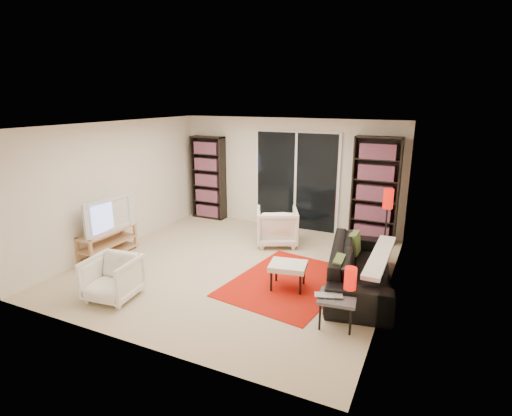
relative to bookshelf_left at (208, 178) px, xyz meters
The scene contains 20 objects.
floor 3.19m from the bookshelf_left, 50.10° to the right, with size 5.00×5.00×0.00m, color #C2B38F.
wall_back 1.97m from the bookshelf_left, ahead, with size 5.00×0.02×2.40m, color #EFE3CC.
wall_front 5.22m from the bookshelf_left, 68.02° to the right, with size 5.00×0.02×2.40m, color #EFE3CC.
wall_left 2.41m from the bookshelf_left, 103.27° to the right, with size 0.02×5.00×2.40m, color #EFE3CC.
wall_right 5.03m from the bookshelf_left, 27.66° to the right, with size 0.02×5.00×2.40m, color #EFE3CC.
ceiling 3.36m from the bookshelf_left, 50.10° to the right, with size 5.00×5.00×0.02m, color white.
sliding_door 2.16m from the bookshelf_left, ahead, with size 1.92×0.08×2.16m.
bookshelf_left is the anchor object (origin of this frame).
bookshelf_right 3.85m from the bookshelf_left, ahead, with size 0.90×0.30×2.10m.
tv_stand 3.02m from the bookshelf_left, 97.25° to the right, with size 0.37×1.16×0.50m.
tv 2.94m from the bookshelf_left, 96.86° to the right, with size 1.06×0.14×0.61m, color black.
rug 4.04m from the bookshelf_left, 40.16° to the right, with size 1.57×2.13×0.01m, color red.
sofa 4.65m from the bookshelf_left, 28.74° to the right, with size 2.25×0.88×0.66m, color black.
armchair_back 2.48m from the bookshelf_left, 24.84° to the right, with size 0.78×0.80×0.73m, color white.
armchair_front 4.23m from the bookshelf_left, 77.84° to the right, with size 0.67×0.69×0.63m, color white.
ottoman 4.13m from the bookshelf_left, 41.61° to the right, with size 0.62×0.53×0.40m.
side_table 5.27m from the bookshelf_left, 40.56° to the right, with size 0.52×0.52×0.40m.
laptop 5.28m from the bookshelf_left, 42.07° to the right, with size 0.35×0.23×0.03m, color silver.
table_lamp 5.25m from the bookshelf_left, 38.51° to the right, with size 0.16×0.16×0.35m, color red.
floor_lamp 4.30m from the bookshelf_left, 11.77° to the right, with size 0.19×0.19×1.29m.
Camera 1 is at (3.02, -5.62, 2.82)m, focal length 28.00 mm.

